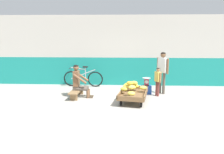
# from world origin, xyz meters

# --- Properties ---
(ground_plane) EXTENTS (80.00, 80.00, 0.00)m
(ground_plane) POSITION_xyz_m (0.00, 0.00, 0.00)
(ground_plane) COLOR #A39E93
(back_wall) EXTENTS (16.00, 0.30, 2.93)m
(back_wall) POSITION_xyz_m (0.00, 3.14, 1.47)
(back_wall) COLOR #19847A
(back_wall) RESTS_ON ground
(banana_cart) EXTENTS (1.09, 1.57, 0.36)m
(banana_cart) POSITION_xyz_m (0.27, 0.71, 0.24)
(banana_cart) COLOR brown
(banana_cart) RESTS_ON ground
(banana_pile) EXTENTS (0.93, 1.46, 0.26)m
(banana_pile) POSITION_xyz_m (0.19, 0.87, 0.46)
(banana_pile) COLOR yellow
(banana_pile) RESTS_ON banana_cart
(low_bench) EXTENTS (0.38, 1.12, 0.27)m
(low_bench) POSITION_xyz_m (-1.68, 1.12, 0.20)
(low_bench) COLOR olive
(low_bench) RESTS_ON ground
(vendor_seated) EXTENTS (0.68, 0.48, 1.14)m
(vendor_seated) POSITION_xyz_m (-1.60, 1.12, 0.57)
(vendor_seated) COLOR brown
(vendor_seated) RESTS_ON ground
(plastic_crate) EXTENTS (0.36, 0.28, 0.30)m
(plastic_crate) POSITION_xyz_m (0.79, 1.70, 0.15)
(plastic_crate) COLOR #234CA8
(plastic_crate) RESTS_ON ground
(weighing_scale) EXTENTS (0.30, 0.30, 0.29)m
(weighing_scale) POSITION_xyz_m (0.79, 1.70, 0.45)
(weighing_scale) COLOR #28282D
(weighing_scale) RESTS_ON plastic_crate
(bicycle_near_left) EXTENTS (1.66, 0.48, 0.86)m
(bicycle_near_left) POSITION_xyz_m (-1.73, 2.68, 0.35)
(bicycle_near_left) COLOR black
(bicycle_near_left) RESTS_ON ground
(customer_adult) EXTENTS (0.38, 0.37, 1.53)m
(customer_adult) POSITION_xyz_m (1.36, 1.73, 0.95)
(customer_adult) COLOR brown
(customer_adult) RESTS_ON ground
(customer_child) EXTENTS (0.22, 0.29, 1.02)m
(customer_child) POSITION_xyz_m (1.15, 1.39, 0.63)
(customer_child) COLOR brown
(customer_child) RESTS_ON ground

